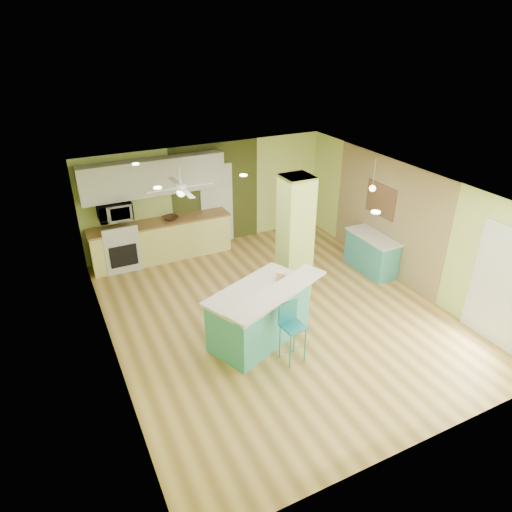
% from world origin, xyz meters
% --- Properties ---
extents(floor, '(6.00, 7.00, 0.01)m').
position_xyz_m(floor, '(0.00, 0.00, -0.01)').
color(floor, olive).
rests_on(floor, ground).
extents(ceiling, '(6.00, 7.00, 0.01)m').
position_xyz_m(ceiling, '(0.00, 0.00, 2.50)').
color(ceiling, white).
rests_on(ceiling, wall_back).
extents(wall_back, '(6.00, 0.01, 2.50)m').
position_xyz_m(wall_back, '(0.00, 3.50, 1.25)').
color(wall_back, '#D0E57A').
rests_on(wall_back, floor).
extents(wall_front, '(6.00, 0.01, 2.50)m').
position_xyz_m(wall_front, '(0.00, -3.50, 1.25)').
color(wall_front, '#D0E57A').
rests_on(wall_front, floor).
extents(wall_left, '(0.01, 7.00, 2.50)m').
position_xyz_m(wall_left, '(-3.00, 0.00, 1.25)').
color(wall_left, '#D0E57A').
rests_on(wall_left, floor).
extents(wall_right, '(0.01, 7.00, 2.50)m').
position_xyz_m(wall_right, '(3.00, 0.00, 1.25)').
color(wall_right, '#D0E57A').
rests_on(wall_right, floor).
extents(wood_panel, '(0.02, 3.40, 2.50)m').
position_xyz_m(wood_panel, '(2.99, 0.60, 1.25)').
color(wood_panel, '#8D7551').
rests_on(wood_panel, floor).
extents(olive_accent, '(2.20, 0.02, 2.50)m').
position_xyz_m(olive_accent, '(0.20, 3.49, 1.25)').
color(olive_accent, '#42481C').
rests_on(olive_accent, floor).
extents(interior_door, '(0.82, 0.05, 2.00)m').
position_xyz_m(interior_door, '(0.20, 3.46, 1.00)').
color(interior_door, white).
rests_on(interior_door, floor).
extents(french_door, '(0.04, 1.08, 2.10)m').
position_xyz_m(french_door, '(2.97, -2.30, 1.05)').
color(french_door, white).
rests_on(french_door, floor).
extents(column, '(0.55, 0.55, 2.50)m').
position_xyz_m(column, '(0.65, 0.50, 1.25)').
color(column, '#ACC059').
rests_on(column, floor).
extents(kitchen_run, '(3.25, 0.63, 0.94)m').
position_xyz_m(kitchen_run, '(-1.30, 3.20, 0.47)').
color(kitchen_run, '#EDE47C').
rests_on(kitchen_run, floor).
extents(stove, '(0.76, 0.66, 1.08)m').
position_xyz_m(stove, '(-2.25, 3.19, 0.46)').
color(stove, silver).
rests_on(stove, floor).
extents(upper_cabinets, '(3.20, 0.34, 0.80)m').
position_xyz_m(upper_cabinets, '(-1.30, 3.32, 1.95)').
color(upper_cabinets, silver).
rests_on(upper_cabinets, wall_back).
extents(microwave, '(0.70, 0.48, 0.39)m').
position_xyz_m(microwave, '(-2.25, 3.20, 1.35)').
color(microwave, silver).
rests_on(microwave, wall_back).
extents(ceiling_fan, '(1.41, 1.41, 0.61)m').
position_xyz_m(ceiling_fan, '(-1.10, 2.00, 2.08)').
color(ceiling_fan, white).
rests_on(ceiling_fan, ceiling).
extents(pendant_lamp, '(0.14, 0.14, 0.69)m').
position_xyz_m(pendant_lamp, '(2.65, 0.75, 1.88)').
color(pendant_lamp, white).
rests_on(pendant_lamp, ceiling).
extents(wall_decor, '(0.03, 0.90, 0.70)m').
position_xyz_m(wall_decor, '(2.96, 0.80, 1.55)').
color(wall_decor, brown).
rests_on(wall_decor, wood_panel).
extents(peninsula, '(2.26, 1.80, 1.13)m').
position_xyz_m(peninsula, '(-0.62, -0.55, 0.52)').
color(peninsula, teal).
rests_on(peninsula, floor).
extents(bar_stool, '(0.38, 0.38, 1.05)m').
position_xyz_m(bar_stool, '(-0.42, -1.23, 0.70)').
color(bar_stool, teal).
rests_on(bar_stool, floor).
extents(side_counter, '(0.55, 1.30, 0.84)m').
position_xyz_m(side_counter, '(2.70, 0.59, 0.42)').
color(side_counter, teal).
rests_on(side_counter, floor).
extents(fruit_bowl, '(0.43, 0.43, 0.08)m').
position_xyz_m(fruit_bowl, '(-1.06, 3.18, 0.98)').
color(fruit_bowl, '#382216').
rests_on(fruit_bowl, kitchen_run).
extents(canister, '(0.16, 0.16, 0.17)m').
position_xyz_m(canister, '(-0.15, -0.38, 1.06)').
color(canister, gold).
rests_on(canister, peninsula).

